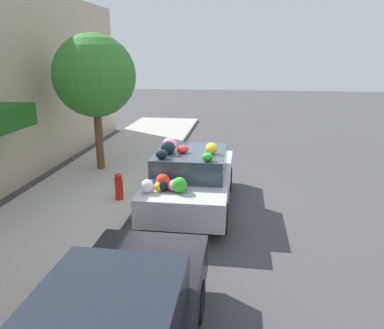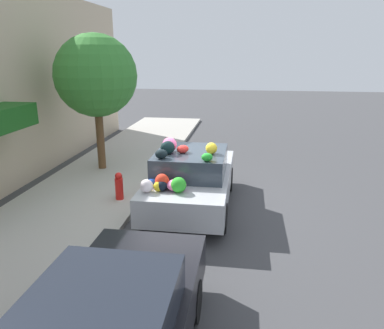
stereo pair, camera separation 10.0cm
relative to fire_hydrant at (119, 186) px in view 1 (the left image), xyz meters
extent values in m
plane|color=#424244|center=(0.08, -1.64, -0.47)|extent=(60.00, 60.00, 0.00)
cube|color=#B2ADA3|center=(0.08, 1.06, -0.41)|extent=(24.00, 3.20, 0.12)
cylinder|color=brown|center=(2.47, 1.42, 0.67)|extent=(0.24, 0.24, 2.02)
sphere|color=#388433|center=(2.47, 1.42, 2.54)|extent=(2.46, 2.46, 2.46)
cylinder|color=red|center=(0.00, 0.00, -0.07)|extent=(0.20, 0.20, 0.55)
sphere|color=red|center=(0.00, 0.00, 0.26)|extent=(0.18, 0.18, 0.18)
cube|color=#B7BABF|center=(0.08, -1.83, 0.16)|extent=(4.12, 1.84, 0.61)
cube|color=#333D47|center=(-0.09, -1.83, 0.73)|extent=(1.85, 1.61, 0.53)
cylinder|color=black|center=(1.36, -1.00, -0.14)|extent=(0.65, 0.18, 0.65)
cylinder|color=black|center=(1.35, -2.68, -0.14)|extent=(0.65, 0.18, 0.65)
cylinder|color=black|center=(-1.19, -0.99, -0.14)|extent=(0.65, 0.18, 0.65)
cylinder|color=black|center=(-1.20, -2.67, -0.14)|extent=(0.65, 0.18, 0.65)
ellipsoid|color=black|center=(-0.78, -1.29, 1.09)|extent=(0.34, 0.35, 0.21)
sphere|color=red|center=(1.47, -1.62, 0.58)|extent=(0.34, 0.34, 0.25)
ellipsoid|color=black|center=(-0.41, -1.35, 1.14)|extent=(0.41, 0.42, 0.30)
sphere|color=blue|center=(-1.34, -1.66, 0.54)|extent=(0.15, 0.15, 0.15)
sphere|color=red|center=(1.25, -1.97, 0.59)|extent=(0.32, 0.32, 0.26)
sphere|color=yellow|center=(1.36, -2.07, 0.63)|extent=(0.35, 0.35, 0.33)
sphere|color=white|center=(-1.49, -1.13, 0.60)|extent=(0.39, 0.39, 0.27)
ellipsoid|color=black|center=(-1.18, -1.71, 0.55)|extent=(0.41, 0.33, 0.18)
sphere|color=green|center=(1.55, -2.20, 0.57)|extent=(0.26, 0.26, 0.22)
ellipsoid|color=green|center=(-0.84, -2.29, 1.08)|extent=(0.27, 0.29, 0.18)
ellipsoid|color=black|center=(1.39, -1.53, 0.54)|extent=(0.39, 0.38, 0.15)
sphere|color=pink|center=(-0.18, -1.35, 1.16)|extent=(0.48, 0.48, 0.34)
ellipsoid|color=white|center=(1.16, -2.01, 0.63)|extent=(0.47, 0.49, 0.34)
ellipsoid|color=pink|center=(-1.31, -1.72, 0.58)|extent=(0.41, 0.44, 0.24)
ellipsoid|color=red|center=(-0.25, -1.67, 1.08)|extent=(0.35, 0.36, 0.18)
ellipsoid|color=red|center=(-1.27, -1.40, 0.63)|extent=(0.41, 0.41, 0.33)
ellipsoid|color=blue|center=(-1.07, -1.12, 0.53)|extent=(0.26, 0.29, 0.14)
sphere|color=yellow|center=(-0.24, -2.33, 1.12)|extent=(0.36, 0.36, 0.26)
sphere|color=green|center=(-1.39, -1.77, 0.62)|extent=(0.45, 0.45, 0.32)
ellipsoid|color=black|center=(-1.34, -1.42, 0.58)|extent=(0.29, 0.24, 0.23)
sphere|color=blue|center=(1.03, -2.14, 0.58)|extent=(0.33, 0.33, 0.24)
sphere|color=red|center=(1.79, -1.29, 0.56)|extent=(0.23, 0.23, 0.20)
sphere|color=yellow|center=(-1.39, -1.35, 0.56)|extent=(0.28, 0.28, 0.20)
sphere|color=blue|center=(1.80, -2.28, 0.56)|extent=(0.25, 0.25, 0.19)
cube|color=#1E232D|center=(-5.52, -1.69, 0.67)|extent=(1.99, 1.48, 0.46)
cylinder|color=black|center=(-3.98, -0.92, -0.17)|extent=(0.60, 0.18, 0.60)
cylinder|color=black|center=(-3.97, -2.45, -0.17)|extent=(0.60, 0.18, 0.60)
camera|label=1|loc=(-8.45, -2.99, 3.21)|focal=35.00mm
camera|label=2|loc=(-8.44, -3.09, 3.21)|focal=35.00mm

